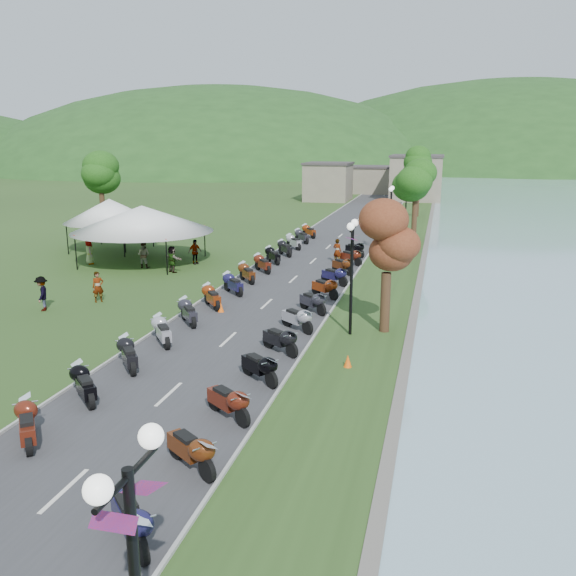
# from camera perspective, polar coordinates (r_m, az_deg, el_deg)

# --- Properties ---
(road) EXTENTS (7.00, 120.00, 0.02)m
(road) POSITION_cam_1_polar(r_m,az_deg,el_deg) (49.11, 3.80, 3.85)
(road) COLOR #39393C
(road) RESTS_ON ground
(hills_backdrop) EXTENTS (360.00, 120.00, 76.00)m
(hills_backdrop) POSITION_cam_1_polar(r_m,az_deg,el_deg) (207.97, 11.91, 11.13)
(hills_backdrop) COLOR #285621
(hills_backdrop) RESTS_ON ground
(far_building) EXTENTS (18.00, 16.00, 5.00)m
(far_building) POSITION_cam_1_polar(r_m,az_deg,el_deg) (93.41, 7.65, 9.98)
(far_building) COLOR gray
(far_building) RESTS_ON ground
(moto_row_left) EXTENTS (2.60, 46.73, 1.10)m
(moto_row_left) POSITION_cam_1_polar(r_m,az_deg,el_deg) (32.73, -6.17, -0.25)
(moto_row_left) COLOR #331411
(moto_row_left) RESTS_ON ground
(moto_row_right) EXTENTS (2.60, 36.27, 1.10)m
(moto_row_right) POSITION_cam_1_polar(r_m,az_deg,el_deg) (28.91, 1.70, -2.05)
(moto_row_right) COLOR #331411
(moto_row_right) RESTS_ON ground
(vendor_tent_main) EXTENTS (6.50, 6.50, 4.00)m
(vendor_tent_main) POSITION_cam_1_polar(r_m,az_deg,el_deg) (43.60, -13.40, 4.90)
(vendor_tent_main) COLOR white
(vendor_tent_main) RESTS_ON ground
(vendor_tent_side) EXTENTS (4.68, 4.68, 4.00)m
(vendor_tent_side) POSITION_cam_1_polar(r_m,az_deg,el_deg) (49.22, -16.25, 5.70)
(vendor_tent_side) COLOR white
(vendor_tent_side) RESTS_ON ground
(tree_lakeside) EXTENTS (2.22, 2.22, 6.17)m
(tree_lakeside) POSITION_cam_1_polar(r_m,az_deg,el_deg) (27.05, 9.22, 2.19)
(tree_lakeside) COLOR #256118
(tree_lakeside) RESTS_ON ground
(pedestrian_a) EXTENTS (0.74, 0.73, 1.65)m
(pedestrian_a) POSITION_cam_1_polar(r_m,az_deg,el_deg) (33.94, -17.25, -1.25)
(pedestrian_a) COLOR slate
(pedestrian_a) RESTS_ON ground
(pedestrian_b) EXTENTS (0.87, 0.49, 1.77)m
(pedestrian_b) POSITION_cam_1_polar(r_m,az_deg,el_deg) (42.20, -13.30, 1.86)
(pedestrian_b) COLOR slate
(pedestrian_b) RESTS_ON ground
(pedestrian_c) EXTENTS (0.92, 1.23, 1.76)m
(pedestrian_c) POSITION_cam_1_polar(r_m,az_deg,el_deg) (33.19, -21.91, -1.97)
(pedestrian_c) COLOR slate
(pedestrian_c) RESTS_ON ground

